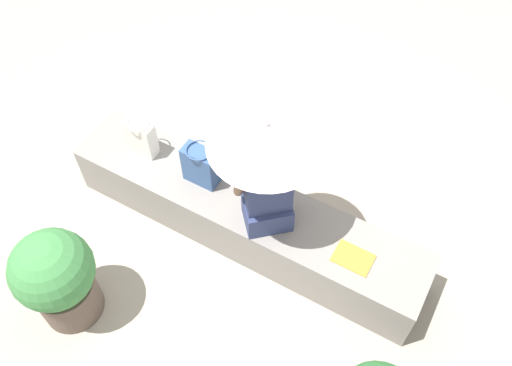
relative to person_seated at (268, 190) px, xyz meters
The scene contains 8 objects.
ground_plane 0.89m from the person_seated, 17.08° to the right, with size 14.00×14.00×0.00m, color #9E9384.
stone_bench 0.67m from the person_seated, 17.08° to the right, with size 2.98×0.57×0.47m, color gray.
person_seated is the anchor object (origin of this frame).
parasol 0.53m from the person_seated, 43.44° to the right, with size 0.79×0.79×1.04m.
handbag_black 1.25m from the person_seated, ahead, with size 0.25×0.19×0.34m.
tote_bag_canvas 0.68m from the person_seated, ahead, with size 0.27×0.20×0.36m.
magazine 0.80m from the person_seated, behind, with size 0.28×0.20×0.01m, color gold.
planter_far 1.60m from the person_seated, 47.85° to the left, with size 0.58×0.58×0.89m.
Camera 1 is at (-1.27, 2.07, 3.94)m, focal length 38.24 mm.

